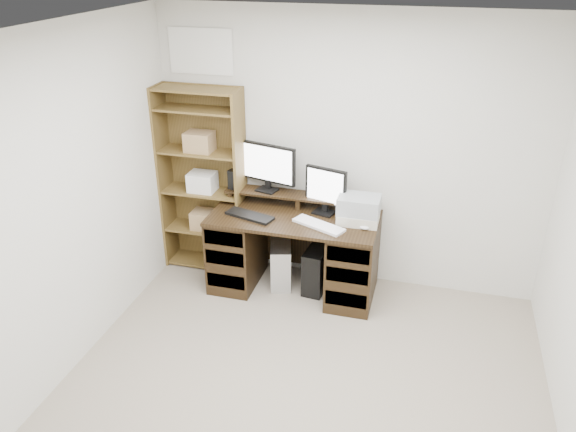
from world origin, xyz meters
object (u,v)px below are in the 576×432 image
at_px(desk, 294,251).
at_px(printer, 358,217).
at_px(tower_silver, 281,263).
at_px(monitor_wide, 268,165).
at_px(bookshelf, 203,179).
at_px(tower_black, 318,268).
at_px(monitor_small, 326,189).

height_order(desk, printer, printer).
height_order(printer, tower_silver, printer).
bearing_deg(monitor_wide, bookshelf, -164.26).
xyz_separation_m(tower_black, bookshelf, (-1.17, 0.15, 0.70)).
distance_m(monitor_small, bookshelf, 1.20).
bearing_deg(tower_black, desk, -158.31).
height_order(desk, monitor_small, monitor_small).
bearing_deg(bookshelf, tower_black, -7.48).
distance_m(tower_silver, tower_black, 0.36).
relative_size(desk, monitor_small, 3.51).
relative_size(printer, tower_silver, 0.84).
height_order(desk, monitor_wide, monitor_wide).
distance_m(monitor_small, tower_black, 0.77).
relative_size(monitor_wide, bookshelf, 0.31).
distance_m(desk, monitor_small, 0.66).
relative_size(desk, monitor_wide, 2.71).
height_order(monitor_small, tower_black, monitor_small).
bearing_deg(bookshelf, printer, -6.82).
bearing_deg(printer, desk, -177.92).
distance_m(printer, tower_silver, 0.92).
bearing_deg(monitor_small, bookshelf, -167.98).
bearing_deg(desk, printer, 3.16).
bearing_deg(monitor_small, monitor_wide, -173.63).
relative_size(monitor_wide, monitor_small, 1.30).
height_order(monitor_small, printer, monitor_small).
bearing_deg(printer, tower_black, 174.33).
height_order(monitor_wide, tower_silver, monitor_wide).
distance_m(tower_silver, bookshelf, 1.09).
bearing_deg(tower_silver, bookshelf, 153.23).
relative_size(monitor_small, bookshelf, 0.24).
height_order(monitor_wide, printer, monitor_wide).
bearing_deg(monitor_wide, printer, 1.30).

